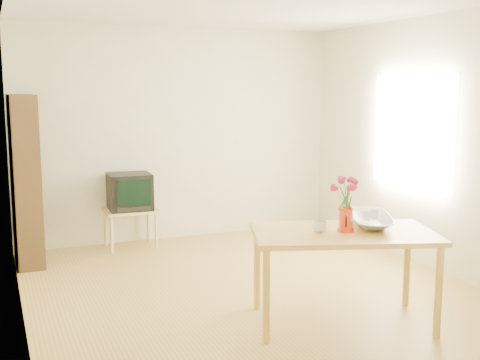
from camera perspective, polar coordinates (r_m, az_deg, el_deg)
name	(u,v)px	position (r m, az deg, el deg)	size (l,w,h in m)	color
room	(256,151)	(5.41, 1.49, 2.74)	(4.50, 4.50, 4.50)	#AB853C
table	(343,241)	(4.83, 9.76, -5.75)	(1.60, 1.22, 0.75)	#C19342
tv_stand	(130,215)	(7.18, -10.36, -3.31)	(0.60, 0.45, 0.46)	#D7BF79
bookshelf	(26,186)	(6.74, -19.63, -0.54)	(0.28, 0.70, 1.80)	#312010
pitcher	(346,221)	(4.78, 9.99, -3.83)	(0.13, 0.19, 0.19)	red
flowers	(347,190)	(4.74, 10.09, -0.95)	(0.21, 0.21, 0.30)	#B92B59
mug	(320,227)	(4.73, 7.58, -4.42)	(0.11, 0.11, 0.09)	white
bowl	(371,197)	(5.04, 12.34, -1.57)	(0.49, 0.49, 0.46)	white
teacup_a	(367,203)	(5.02, 11.95, -2.14)	(0.07, 0.07, 0.06)	white
teacup_b	(374,202)	(5.09, 12.61, -2.02)	(0.07, 0.07, 0.06)	white
television	(129,191)	(7.14, -10.45, -1.02)	(0.50, 0.47, 0.42)	black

